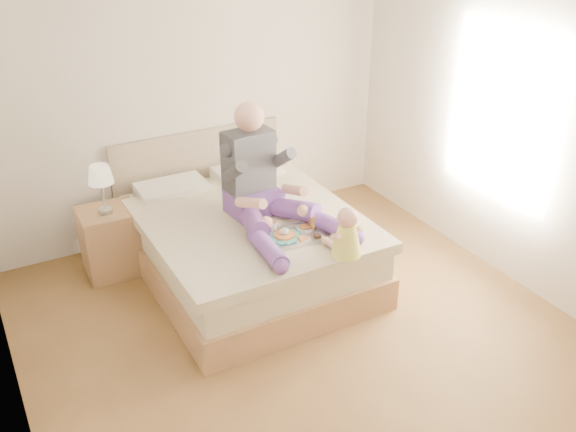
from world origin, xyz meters
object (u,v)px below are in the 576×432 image
bed (243,239)px  nightstand (112,241)px  tray (295,233)px  adult (263,187)px  baby (346,235)px

bed → nightstand: 1.15m
nightstand → tray: size_ratio=1.28×
tray → nightstand: bearing=141.5°
adult → baby: 0.86m
tray → adult: bearing=108.4°
bed → adult: (0.09, -0.23, 0.58)m
bed → baby: size_ratio=5.64×
adult → bed: bearing=104.9°
nightstand → adult: (1.09, -0.79, 0.60)m
bed → nightstand: bed is taller
bed → adult: 0.63m
bed → baby: (0.37, -1.04, 0.45)m
tray → bed: bearing=111.9°
bed → tray: 0.72m
tray → baby: bearing=-57.4°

